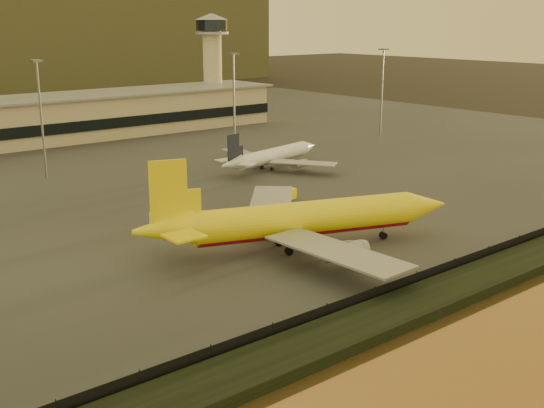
# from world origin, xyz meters

# --- Properties ---
(ground) EXTENTS (900.00, 900.00, 0.00)m
(ground) POSITION_xyz_m (0.00, 0.00, 0.00)
(ground) COLOR black
(ground) RESTS_ON ground
(embankment) EXTENTS (320.00, 7.00, 1.40)m
(embankment) POSITION_xyz_m (0.00, -17.00, 0.70)
(embankment) COLOR black
(embankment) RESTS_ON ground
(tarmac) EXTENTS (320.00, 220.00, 0.20)m
(tarmac) POSITION_xyz_m (0.00, 95.00, 0.10)
(tarmac) COLOR #2D2D2D
(tarmac) RESTS_ON ground
(perimeter_fence) EXTENTS (300.00, 0.05, 2.20)m
(perimeter_fence) POSITION_xyz_m (0.00, -13.00, 1.30)
(perimeter_fence) COLOR black
(perimeter_fence) RESTS_ON tarmac
(control_tower) EXTENTS (11.20, 11.20, 35.50)m
(control_tower) POSITION_xyz_m (70.00, 131.00, 21.66)
(control_tower) COLOR tan
(control_tower) RESTS_ON tarmac
(apron_light_masts) EXTENTS (152.20, 12.20, 25.40)m
(apron_light_masts) POSITION_xyz_m (15.00, 75.00, 15.70)
(apron_light_masts) COLOR slate
(apron_light_masts) RESTS_ON tarmac
(dhl_cargo_jet) EXTENTS (48.76, 46.30, 15.02)m
(dhl_cargo_jet) POSITION_xyz_m (1.13, 8.54, 4.69)
(dhl_cargo_jet) COLOR yellow
(dhl_cargo_jet) RESTS_ON tarmac
(white_narrowbody_jet) EXTENTS (33.92, 32.58, 9.81)m
(white_narrowbody_jet) POSITION_xyz_m (34.34, 55.68, 3.13)
(white_narrowbody_jet) COLOR silver
(white_narrowbody_jet) RESTS_ON tarmac
(gse_vehicle_yellow) EXTENTS (4.75, 2.94, 1.98)m
(gse_vehicle_yellow) POSITION_xyz_m (18.30, 31.92, 1.19)
(gse_vehicle_yellow) COLOR yellow
(gse_vehicle_yellow) RESTS_ON tarmac
(gse_vehicle_white) EXTENTS (4.84, 2.79, 2.05)m
(gse_vehicle_white) POSITION_xyz_m (-8.18, 32.85, 1.23)
(gse_vehicle_white) COLOR silver
(gse_vehicle_white) RESTS_ON tarmac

